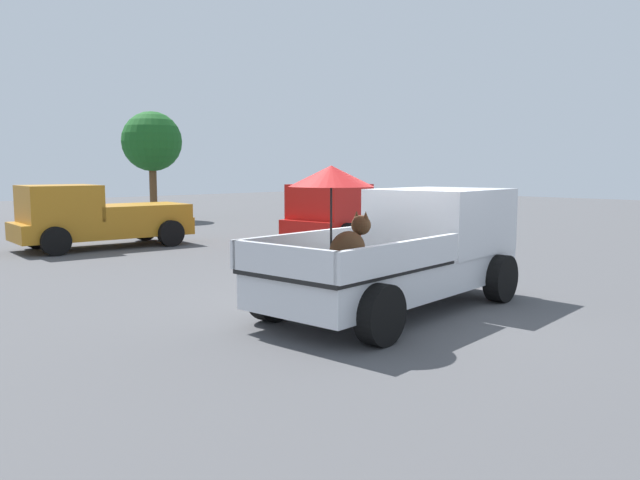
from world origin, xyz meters
name	(u,v)px	position (x,y,z in m)	size (l,w,h in m)	color
ground_plane	(394,310)	(0.00, 0.00, 0.00)	(80.00, 80.00, 0.00)	#4C4C4F
pickup_truck_main	(409,248)	(0.42, 0.02, 0.96)	(5.17, 2.53, 2.29)	black
pickup_truck_red	(96,217)	(0.27, 10.89, 0.87)	(4.98, 2.60, 1.80)	black
pickup_truck_far	(349,214)	(6.24, 6.62, 0.87)	(4.97, 2.58, 1.80)	black
tree_by_lot	(152,142)	(6.55, 18.55, 3.40)	(2.59, 2.59, 4.72)	brown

